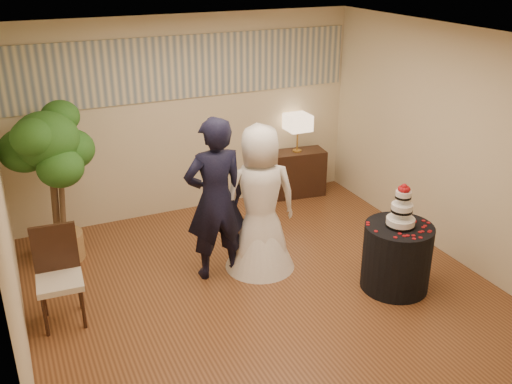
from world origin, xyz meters
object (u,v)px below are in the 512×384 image
groom (215,200)px  wedding_cake (402,205)px  table_lamp (298,133)px  console (296,173)px  ficus_tree (53,185)px  cake_table (396,257)px  side_chair (59,279)px  bride (260,199)px

groom → wedding_cake: 2.07m
wedding_cake → table_lamp: (0.24, 2.82, -0.02)m
console → ficus_tree: ficus_tree is taller
cake_table → side_chair: size_ratio=0.75×
wedding_cake → ficus_tree: 4.05m
table_lamp → side_chair: size_ratio=0.56×
groom → table_lamp: size_ratio=3.35×
table_lamp → side_chair: 4.26m
groom → console: 2.69m
console → wedding_cake: bearing=-87.7°
ficus_tree → cake_table: bearing=-33.7°
groom → ficus_tree: (-1.63, 1.14, 0.03)m
groom → side_chair: 1.86m
groom → ficus_tree: 1.99m
table_lamp → side_chair: bearing=-152.7°
ficus_tree → groom: bearing=-35.1°
cake_table → wedding_cake: bearing=0.0°
groom → cake_table: groom is taller
groom → bride: groom is taller
bride → console: size_ratio=2.07×
bride → cake_table: 1.68m
bride → side_chair: bride is taller
bride → table_lamp: size_ratio=3.09×
bride → console: bearing=-119.2°
cake_table → side_chair: (-3.53, 0.88, 0.13)m
groom → console: groom is taller
table_lamp → groom: bearing=-139.1°
bride → wedding_cake: (1.21, -1.06, 0.13)m
cake_table → wedding_cake: (0.00, 0.00, 0.64)m
console → side_chair: 4.24m
bride → cake_table: (1.21, -1.06, -0.51)m
bride → side_chair: size_ratio=1.74×
wedding_cake → side_chair: wedding_cake is taller
table_lamp → ficus_tree: size_ratio=0.29×
bride → table_lamp: bride is taller
bride → ficus_tree: ficus_tree is taller
bride → table_lamp: (1.44, 1.76, 0.11)m
side_chair → ficus_tree: bearing=86.9°
console → table_lamp: 0.65m
bride → ficus_tree: size_ratio=0.90×
console → cake_table: bearing=-87.7°
ficus_tree → bride: bearing=-28.8°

